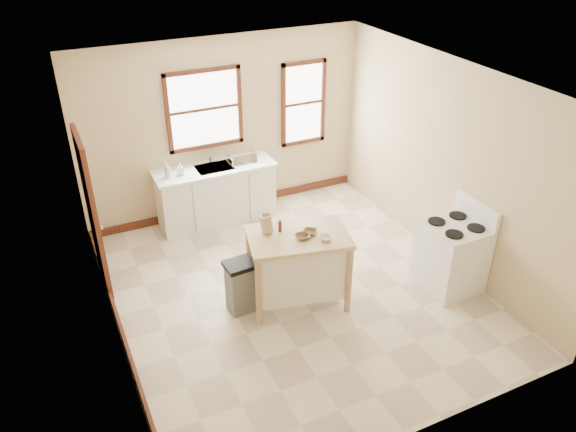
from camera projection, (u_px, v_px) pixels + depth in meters
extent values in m
plane|color=beige|center=(295.00, 291.00, 7.39)|extent=(5.00, 5.00, 0.00)
plane|color=white|center=(296.00, 82.00, 5.98)|extent=(5.00, 5.00, 0.00)
cube|color=#CBB985|center=(224.00, 128.00, 8.64)|extent=(4.50, 0.04, 2.80)
cube|color=#CBB985|center=(102.00, 242.00, 5.85)|extent=(0.04, 5.00, 2.80)
cube|color=#CBB985|center=(446.00, 164.00, 7.52)|extent=(0.04, 5.00, 2.80)
cube|color=#3B1910|center=(92.00, 214.00, 7.06)|extent=(0.06, 0.90, 2.10)
cube|color=#3B1910|center=(230.00, 205.00, 9.29)|extent=(4.50, 0.04, 0.12)
cube|color=#3B1910|center=(124.00, 337.00, 6.54)|extent=(0.04, 5.00, 0.12)
cylinder|color=silver|center=(210.00, 156.00, 8.62)|extent=(0.03, 0.03, 0.22)
imported|color=#B2B2B2|center=(167.00, 170.00, 8.18)|extent=(0.10, 0.10, 0.23)
imported|color=#B2B2B2|center=(181.00, 169.00, 8.27)|extent=(0.08, 0.08, 0.18)
cylinder|color=#462412|center=(280.00, 226.00, 6.77)|extent=(0.04, 0.04, 0.15)
imported|color=brown|center=(302.00, 237.00, 6.66)|extent=(0.18, 0.18, 0.04)
imported|color=brown|center=(310.00, 232.00, 6.75)|extent=(0.24, 0.24, 0.04)
imported|color=silver|center=(325.00, 238.00, 6.63)|extent=(0.17, 0.17, 0.05)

